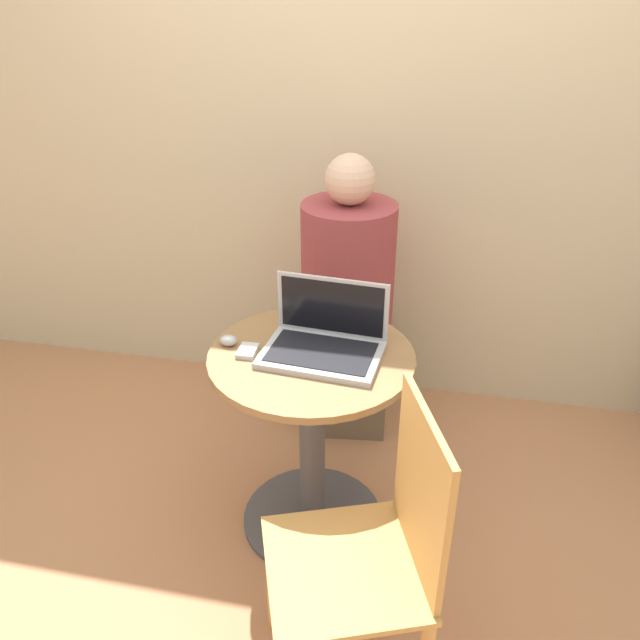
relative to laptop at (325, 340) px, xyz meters
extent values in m
plane|color=tan|center=(-0.04, -0.02, -0.78)|extent=(12.00, 12.00, 0.00)
cube|color=beige|center=(-0.04, 0.95, 0.52)|extent=(7.00, 0.05, 2.60)
cylinder|color=#4C4C51|center=(-0.04, -0.02, -0.77)|extent=(0.52, 0.52, 0.02)
cylinder|color=#4C4C51|center=(-0.04, -0.02, -0.41)|extent=(0.09, 0.09, 0.69)
cylinder|color=olive|center=(-0.04, -0.02, -0.06)|extent=(0.67, 0.67, 0.02)
cube|color=#B7B7BC|center=(0.00, -0.04, -0.03)|extent=(0.39, 0.28, 0.02)
cube|color=black|center=(0.00, -0.04, -0.02)|extent=(0.35, 0.23, 0.00)
cube|color=#B7B7BC|center=(0.01, 0.09, 0.08)|extent=(0.37, 0.04, 0.20)
cube|color=black|center=(0.01, 0.08, 0.08)|extent=(0.34, 0.03, 0.18)
cube|color=silver|center=(-0.24, -0.06, -0.04)|extent=(0.06, 0.09, 0.02)
ellipsoid|color=#B2B2B7|center=(-0.32, -0.02, -0.03)|extent=(0.06, 0.04, 0.04)
cylinder|color=tan|center=(-0.06, -0.48, -0.56)|extent=(0.04, 0.04, 0.44)
cylinder|color=tan|center=(0.27, -0.35, -0.56)|extent=(0.04, 0.04, 0.44)
cube|color=tan|center=(0.17, -0.58, -0.33)|extent=(0.52, 0.52, 0.02)
cube|color=tan|center=(0.35, -0.52, -0.09)|extent=(0.15, 0.35, 0.46)
cube|color=brown|center=(-0.04, 0.72, -0.55)|extent=(0.42, 0.57, 0.45)
cylinder|color=#993D42|center=(-0.02, 0.59, -0.03)|extent=(0.38, 0.38, 0.59)
sphere|color=beige|center=(-0.02, 0.59, 0.36)|extent=(0.19, 0.19, 0.19)
camera|label=1|loc=(0.33, -1.69, 1.01)|focal=35.00mm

